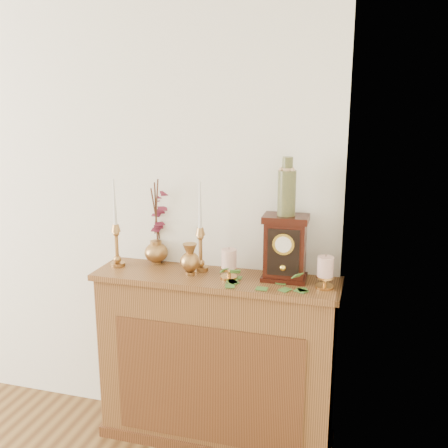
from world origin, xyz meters
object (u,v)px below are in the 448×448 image
(candlestick_center, at_px, (200,242))
(mantel_clock, at_px, (285,249))
(candlestick_left, at_px, (116,238))
(ginger_jar, at_px, (159,224))
(ceramic_vase, at_px, (287,189))
(bud_vase, at_px, (190,260))

(candlestick_center, distance_m, mantel_clock, 0.44)
(candlestick_left, relative_size, candlestick_center, 1.01)
(ginger_jar, xyz_separation_m, ceramic_vase, (0.70, -0.10, 0.24))
(candlestick_left, height_order, bud_vase, candlestick_left)
(bud_vase, distance_m, mantel_clock, 0.48)
(candlestick_center, height_order, ginger_jar, ginger_jar)
(candlestick_left, relative_size, mantel_clock, 1.44)
(ginger_jar, bearing_deg, bud_vase, -34.92)
(ginger_jar, bearing_deg, mantel_clock, -8.17)
(mantel_clock, xyz_separation_m, ceramic_vase, (-0.00, 0.00, 0.29))
(bud_vase, height_order, ceramic_vase, ceramic_vase)
(candlestick_center, height_order, ceramic_vase, ceramic_vase)
(candlestick_left, xyz_separation_m, mantel_clock, (0.88, 0.04, 0.01))
(ginger_jar, height_order, mantel_clock, ginger_jar)
(ginger_jar, relative_size, ceramic_vase, 1.67)
(bud_vase, xyz_separation_m, ceramic_vase, (0.47, 0.06, 0.37))
(candlestick_center, relative_size, mantel_clock, 1.43)
(ginger_jar, height_order, ceramic_vase, ceramic_vase)
(candlestick_center, height_order, mantel_clock, candlestick_center)
(candlestick_left, xyz_separation_m, candlestick_center, (0.44, 0.06, -0.00))
(bud_vase, distance_m, ceramic_vase, 0.60)
(candlestick_left, height_order, mantel_clock, candlestick_left)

